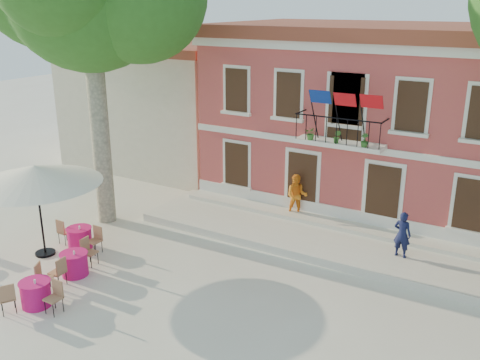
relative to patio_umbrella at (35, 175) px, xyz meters
name	(u,v)px	position (x,y,z in m)	size (l,w,h in m)	color
ground	(209,281)	(5.98, 1.34, -2.91)	(90.00, 90.00, 0.00)	beige
main_building	(378,115)	(7.98, 11.33, 0.87)	(13.50, 9.59, 7.50)	#B94942
neighbor_west	(177,100)	(-3.52, 12.34, 0.31)	(9.40, 9.40, 6.40)	beige
terrace	(323,240)	(7.98, 5.74, -2.76)	(14.00, 3.40, 0.30)	silver
patio_umbrella	(35,175)	(0.00, 0.00, 0.00)	(4.35, 4.35, 3.23)	black
pedestrian_navy	(402,234)	(10.80, 5.57, -1.82)	(0.58, 0.38, 1.58)	#101538
pedestrian_orange	(297,196)	(6.35, 6.95, -1.75)	(0.84, 0.65, 1.72)	orange
cafe_table_0	(36,292)	(2.48, -2.38, -2.48)	(1.63, 1.87, 0.95)	#C3126A
cafe_table_1	(74,263)	(2.04, -0.52, -2.49)	(0.90, 1.95, 0.95)	#C3126A
cafe_table_3	(80,237)	(0.68, 0.98, -2.49)	(1.93, 0.90, 0.95)	#C3126A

